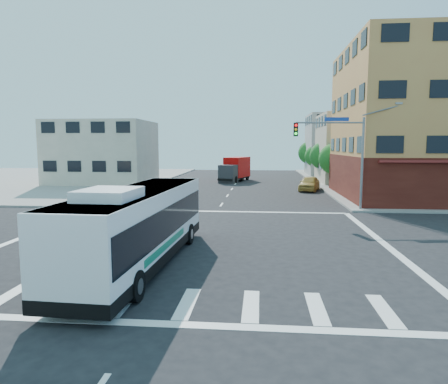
{
  "coord_description": "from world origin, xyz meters",
  "views": [
    {
      "loc": [
        3.26,
        -19.88,
        4.94
      ],
      "look_at": [
        1.12,
        3.19,
        2.22
      ],
      "focal_mm": 32.0,
      "sensor_mm": 36.0,
      "label": 1
    }
  ],
  "objects": [
    {
      "name": "building_east_near",
      "position": [
        16.98,
        33.98,
        4.51
      ],
      "size": [
        12.06,
        10.06,
        9.0
      ],
      "color": "#BDA890",
      "rests_on": "ground"
    },
    {
      "name": "street_tree_c",
      "position": [
        11.9,
        43.92,
        3.46
      ],
      "size": [
        3.4,
        3.4,
        5.29
      ],
      "color": "#392814",
      "rests_on": "ground"
    },
    {
      "name": "box_truck",
      "position": [
        -0.3,
        34.88,
        1.6
      ],
      "size": [
        4.1,
        7.62,
        3.3
      ],
      "rotation": [
        0.0,
        0.0,
        -0.29
      ],
      "color": "#27282C",
      "rests_on": "ground"
    },
    {
      "name": "street_tree_d",
      "position": [
        11.9,
        51.92,
        3.88
      ],
      "size": [
        4.0,
        4.0,
        6.03
      ],
      "color": "#392814",
      "rests_on": "ground"
    },
    {
      "name": "building_west",
      "position": [
        -17.02,
        29.98,
        4.01
      ],
      "size": [
        12.06,
        10.06,
        8.0
      ],
      "color": "beige",
      "rests_on": "ground"
    },
    {
      "name": "transit_bus",
      "position": [
        -1.64,
        -4.21,
        1.71
      ],
      "size": [
        3.06,
        11.92,
        3.5
      ],
      "rotation": [
        0.0,
        0.0,
        -0.04
      ],
      "color": "black",
      "rests_on": "ground"
    },
    {
      "name": "signal_mast_ne",
      "position": [
        9.08,
        10.62,
        4.98
      ],
      "size": [
        7.91,
        1.13,
        8.07
      ],
      "color": "slate",
      "rests_on": "ground"
    },
    {
      "name": "street_tree_a",
      "position": [
        11.9,
        27.92,
        3.59
      ],
      "size": [
        3.6,
        3.6,
        5.53
      ],
      "color": "#392814",
      "rests_on": "ground"
    },
    {
      "name": "parked_car",
      "position": [
        8.55,
        24.15,
        0.8
      ],
      "size": [
        3.07,
        5.04,
        1.6
      ],
      "primitive_type": "imported",
      "rotation": [
        0.0,
        0.0,
        -0.27
      ],
      "color": "gold",
      "rests_on": "ground"
    },
    {
      "name": "building_east_far",
      "position": [
        16.98,
        47.98,
        5.01
      ],
      "size": [
        12.06,
        10.06,
        10.0
      ],
      "color": "#ADADA8",
      "rests_on": "ground"
    },
    {
      "name": "corner_building_ne",
      "position": [
        19.99,
        18.48,
        5.89
      ],
      "size": [
        18.1,
        15.44,
        14.0
      ],
      "color": "#C58946",
      "rests_on": "ground"
    },
    {
      "name": "ground",
      "position": [
        0.0,
        0.0,
        0.0
      ],
      "size": [
        120.0,
        120.0,
        0.0
      ],
      "primitive_type": "plane",
      "color": "black",
      "rests_on": "ground"
    },
    {
      "name": "street_tree_b",
      "position": [
        11.9,
        35.92,
        3.75
      ],
      "size": [
        3.8,
        3.8,
        5.79
      ],
      "color": "#392814",
      "rests_on": "ground"
    }
  ]
}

